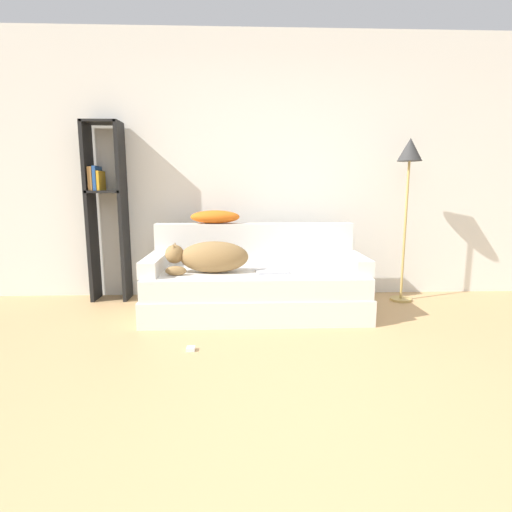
% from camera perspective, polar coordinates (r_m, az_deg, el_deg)
% --- Properties ---
extents(ground_plane, '(20.00, 20.00, 0.00)m').
position_cam_1_polar(ground_plane, '(1.91, 5.56, -27.11)').
color(ground_plane, tan).
extents(wall_back, '(7.52, 0.06, 2.70)m').
position_cam_1_polar(wall_back, '(4.27, 0.80, 12.51)').
color(wall_back, silver).
rests_on(wall_back, ground_plane).
extents(couch, '(1.96, 0.85, 0.40)m').
position_cam_1_polar(couch, '(3.66, -0.06, -5.23)').
color(couch, silver).
rests_on(couch, ground_plane).
extents(couch_backrest, '(1.92, 0.15, 0.40)m').
position_cam_1_polar(couch_backrest, '(3.93, -0.26, 1.80)').
color(couch_backrest, silver).
rests_on(couch_backrest, couch).
extents(couch_arm_left, '(0.15, 0.66, 0.14)m').
position_cam_1_polar(couch_arm_left, '(3.67, -14.31, -1.11)').
color(couch_arm_left, silver).
rests_on(couch_arm_left, couch).
extents(couch_arm_right, '(0.15, 0.66, 0.14)m').
position_cam_1_polar(couch_arm_right, '(3.74, 13.95, -0.91)').
color(couch_arm_right, silver).
rests_on(couch_arm_right, couch).
extents(dog, '(0.73, 0.27, 0.28)m').
position_cam_1_polar(dog, '(3.52, -6.68, -0.13)').
color(dog, olive).
rests_on(dog, couch).
extents(laptop, '(0.31, 0.24, 0.02)m').
position_cam_1_polar(laptop, '(3.54, 2.29, -2.20)').
color(laptop, '#B7B7BC').
rests_on(laptop, couch).
extents(throw_pillow, '(0.48, 0.21, 0.13)m').
position_cam_1_polar(throw_pillow, '(3.92, -5.86, 5.58)').
color(throw_pillow, orange).
rests_on(throw_pillow, couch_backrest).
extents(bookshelf, '(0.36, 0.26, 1.78)m').
position_cam_1_polar(bookshelf, '(4.30, -20.67, 6.94)').
color(bookshelf, black).
rests_on(bookshelf, ground_plane).
extents(floor_lamp, '(0.23, 0.23, 1.62)m').
position_cam_1_polar(floor_lamp, '(4.24, 21.01, 11.85)').
color(floor_lamp, tan).
rests_on(floor_lamp, ground_plane).
extents(power_adapter, '(0.06, 0.06, 0.03)m').
position_cam_1_polar(power_adapter, '(2.95, -9.30, -12.95)').
color(power_adapter, silver).
rests_on(power_adapter, ground_plane).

